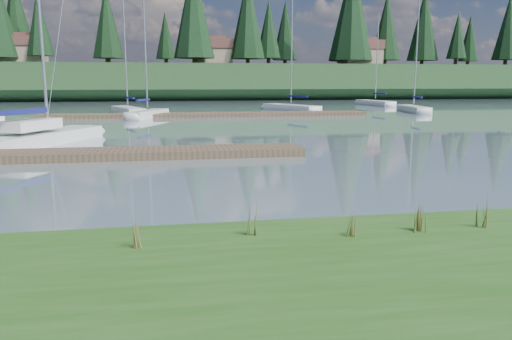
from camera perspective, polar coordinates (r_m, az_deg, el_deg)
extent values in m
plane|color=gray|center=(40.26, -8.41, 6.03)|extent=(200.00, 200.00, 0.00)
cube|color=#1B361B|center=(83.15, -9.32, 9.83)|extent=(200.00, 20.00, 5.00)
cube|color=white|center=(24.38, -23.57, 3.13)|extent=(4.73, 7.63, 0.70)
ellipsoid|color=white|center=(27.45, -18.70, 4.15)|extent=(2.37, 2.57, 0.70)
cube|color=navy|center=(23.41, -25.49, 6.00)|extent=(1.62, 3.23, 0.20)
cube|color=white|center=(23.98, -24.33, 4.73)|extent=(2.25, 3.02, 0.45)
cube|color=#4C3D2C|center=(19.55, -18.40, 1.70)|extent=(16.00, 2.00, 0.30)
cube|color=#4C3D2C|center=(40.35, -5.56, 6.31)|extent=(26.00, 2.20, 0.30)
cube|color=white|center=(45.09, -14.43, 6.53)|extent=(3.42, 6.54, 0.70)
ellipsoid|color=white|center=(48.20, -15.37, 6.71)|extent=(1.88, 2.10, 0.70)
cylinder|color=silver|center=(45.11, -14.75, 13.63)|extent=(0.12, 0.12, 10.01)
cube|color=navy|center=(44.19, -14.21, 8.01)|extent=(1.00, 2.48, 0.20)
cube|color=white|center=(39.86, -12.27, 6.18)|extent=(3.26, 5.51, 0.70)
ellipsoid|color=white|center=(42.34, -10.70, 6.46)|extent=(1.67, 1.83, 0.70)
cylinder|color=silver|center=(39.83, -12.54, 13.18)|extent=(0.12, 0.12, 8.58)
cube|color=navy|center=(39.12, -12.79, 7.82)|extent=(1.02, 2.08, 0.20)
cube|color=white|center=(48.13, 4.02, 7.04)|extent=(4.45, 6.95, 0.70)
ellipsoid|color=white|center=(50.85, 1.50, 7.23)|extent=(2.19, 2.37, 0.70)
cylinder|color=silver|center=(48.17, 4.11, 14.10)|extent=(0.12, 0.12, 10.69)
cube|color=navy|center=(47.36, 4.78, 8.41)|extent=(1.38, 2.58, 0.20)
cube|color=white|center=(47.78, 17.55, 6.57)|extent=(2.22, 5.98, 0.70)
ellipsoid|color=white|center=(50.55, 16.50, 6.80)|extent=(1.51, 1.77, 0.70)
cylinder|color=silver|center=(47.76, 17.88, 12.67)|extent=(0.12, 0.12, 9.01)
cube|color=navy|center=(46.97, 17.93, 7.94)|extent=(0.56, 2.33, 0.20)
cube|color=white|center=(59.78, 13.46, 7.40)|extent=(2.38, 6.54, 0.70)
ellipsoid|color=white|center=(62.52, 11.91, 7.58)|extent=(1.64, 1.93, 0.70)
cylinder|color=silver|center=(59.79, 13.68, 12.53)|extent=(0.12, 0.12, 9.54)
cube|color=navy|center=(59.00, 13.96, 8.50)|extent=(0.57, 2.55, 0.20)
cone|color=#475B23|center=(8.27, -1.03, -5.41)|extent=(0.03, 0.03, 0.58)
cone|color=brown|center=(8.24, -0.19, -5.90)|extent=(0.03, 0.03, 0.47)
cone|color=#475B23|center=(8.30, -0.65, -5.15)|extent=(0.03, 0.03, 0.64)
cone|color=brown|center=(8.29, -0.03, -6.01)|extent=(0.03, 0.03, 0.41)
cone|color=#475B23|center=(8.20, -0.80, -5.75)|extent=(0.03, 0.03, 0.52)
cone|color=#475B23|center=(8.35, 10.19, -6.18)|extent=(0.03, 0.03, 0.37)
cone|color=brown|center=(8.33, 11.06, -6.50)|extent=(0.03, 0.03, 0.30)
cone|color=#475B23|center=(8.39, 10.51, -5.97)|extent=(0.03, 0.03, 0.41)
cone|color=brown|center=(8.38, 11.15, -6.53)|extent=(0.03, 0.03, 0.26)
cone|color=#475B23|center=(8.29, 10.51, -6.44)|extent=(0.03, 0.03, 0.33)
cone|color=#475B23|center=(8.92, 17.26, -5.00)|extent=(0.03, 0.03, 0.50)
cone|color=brown|center=(8.93, 18.08, -5.37)|extent=(0.03, 0.03, 0.40)
cone|color=#475B23|center=(8.97, 17.52, -4.77)|extent=(0.03, 0.03, 0.54)
cone|color=brown|center=(8.98, 18.12, -5.44)|extent=(0.03, 0.03, 0.35)
cone|color=#475B23|center=(8.87, 17.60, -5.27)|extent=(0.03, 0.03, 0.45)
cone|color=#475B23|center=(7.89, -14.27, -6.80)|extent=(0.03, 0.03, 0.51)
cone|color=brown|center=(7.83, -13.48, -7.28)|extent=(0.03, 0.03, 0.40)
cone|color=#475B23|center=(7.91, -13.82, -6.55)|extent=(0.03, 0.03, 0.56)
cone|color=brown|center=(7.87, -13.23, -7.37)|extent=(0.03, 0.03, 0.35)
cone|color=#475B23|center=(7.82, -14.15, -7.14)|extent=(0.03, 0.03, 0.45)
cone|color=#475B23|center=(8.82, 17.69, -5.41)|extent=(0.03, 0.03, 0.43)
cone|color=brown|center=(8.82, 18.52, -5.74)|extent=(0.03, 0.03, 0.35)
cone|color=#475B23|center=(8.87, 17.96, -5.19)|extent=(0.03, 0.03, 0.48)
cone|color=brown|center=(8.88, 18.56, -5.79)|extent=(0.03, 0.03, 0.30)
cone|color=#475B23|center=(8.77, 18.04, -5.67)|extent=(0.03, 0.03, 0.39)
cone|color=#475B23|center=(9.51, 24.14, -4.18)|extent=(0.03, 0.03, 0.60)
cone|color=brown|center=(9.53, 24.90, -4.58)|extent=(0.03, 0.03, 0.48)
cone|color=#475B23|center=(9.56, 24.36, -3.94)|extent=(0.03, 0.03, 0.66)
cone|color=brown|center=(9.58, 24.90, -4.69)|extent=(0.03, 0.03, 0.42)
cone|color=#475B23|center=(9.46, 24.50, -4.46)|extent=(0.03, 0.03, 0.54)
cube|color=#33281C|center=(9.06, -2.56, -7.80)|extent=(60.00, 0.50, 0.14)
cylinder|color=#382619|center=(82.68, -16.48, 11.91)|extent=(0.60, 0.60, 1.80)
cone|color=black|center=(83.10, -16.69, 15.94)|extent=(4.84, 4.84, 11.00)
cylinder|color=#382619|center=(76.31, -7.02, 12.42)|extent=(0.60, 0.60, 1.80)
cone|color=black|center=(76.94, -7.15, 17.79)|extent=(6.16, 6.16, 14.00)
cylinder|color=#382619|center=(81.80, 1.45, 12.34)|extent=(0.60, 0.60, 1.80)
cone|color=black|center=(82.13, 1.46, 15.79)|extent=(3.96, 3.96, 9.00)
cylinder|color=#382619|center=(83.44, 10.72, 12.13)|extent=(0.60, 0.60, 1.80)
cone|color=black|center=(84.12, 10.91, 17.65)|extent=(7.04, 7.04, 16.00)
cylinder|color=#382619|center=(91.92, 18.41, 11.60)|extent=(0.60, 0.60, 1.80)
cone|color=black|center=(92.35, 18.64, 15.50)|extent=(5.28, 5.28, 12.00)
cylinder|color=#382619|center=(95.43, 26.59, 10.99)|extent=(0.60, 0.60, 1.80)
cone|color=black|center=(95.77, 26.87, 14.34)|extent=(4.62, 4.62, 10.50)
cube|color=gray|center=(82.90, -25.10, 11.72)|extent=(6.00, 5.00, 2.80)
cube|color=brown|center=(83.02, -25.21, 13.17)|extent=(6.30, 5.30, 1.40)
cube|color=brown|center=(83.08, -25.25, 13.72)|extent=(4.20, 3.60, 0.70)
cube|color=gray|center=(81.53, -5.06, 12.66)|extent=(6.00, 5.00, 2.80)
cube|color=brown|center=(81.65, -5.09, 14.14)|extent=(6.30, 5.30, 1.40)
cube|color=brown|center=(81.71, -5.10, 14.70)|extent=(4.20, 3.60, 0.70)
cube|color=gray|center=(85.10, 11.78, 12.39)|extent=(6.00, 5.00, 2.80)
cube|color=brown|center=(85.22, 11.83, 13.80)|extent=(6.30, 5.30, 1.40)
cube|color=brown|center=(85.27, 11.85, 14.34)|extent=(4.20, 3.60, 0.70)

